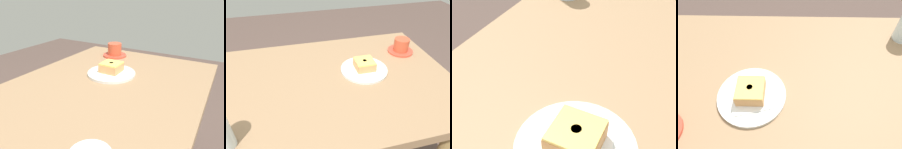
{
  "view_description": "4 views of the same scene",
  "coord_description": "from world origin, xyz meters",
  "views": [
    {
      "loc": [
        0.56,
        0.41,
        1.08
      ],
      "look_at": [
        -0.12,
        0.02,
        0.76
      ],
      "focal_mm": 33.78,
      "sensor_mm": 36.0,
      "label": 1
    },
    {
      "loc": [
        0.11,
        0.71,
        1.27
      ],
      "look_at": [
        -0.07,
        0.01,
        0.75
      ],
      "focal_mm": 33.22,
      "sensor_mm": 36.0,
      "label": 2
    },
    {
      "loc": [
        -0.48,
        -0.15,
        1.14
      ],
      "look_at": [
        -0.08,
        0.05,
        0.77
      ],
      "focal_mm": 45.94,
      "sensor_mm": 36.0,
      "label": 3
    },
    {
      "loc": [
        -0.07,
        -0.37,
        1.29
      ],
      "look_at": [
        -0.08,
        0.03,
        0.76
      ],
      "focal_mm": 33.45,
      "sensor_mm": 36.0,
      "label": 4
    }
  ],
  "objects": [
    {
      "name": "table",
      "position": [
        0.0,
        0.0,
        0.64
      ],
      "size": [
        1.16,
        0.75,
        0.72
      ],
      "color": "#977453",
      "rests_on": "ground_plane"
    },
    {
      "name": "plate_glazed_square",
      "position": [
        -0.2,
        -0.03,
        0.72
      ],
      "size": [
        0.22,
        0.22,
        0.01
      ],
      "primitive_type": "cylinder",
      "color": "silver",
      "rests_on": "table"
    },
    {
      "name": "napkin_glazed_square",
      "position": [
        -0.2,
        -0.03,
        0.73
      ],
      "size": [
        0.15,
        0.15,
        0.0
      ],
      "primitive_type": "cube",
      "rotation": [
        0.0,
        0.0,
        0.25
      ],
      "color": "white",
      "rests_on": "plate_glazed_square"
    },
    {
      "name": "donut_glazed_square",
      "position": [
        -0.2,
        -0.03,
        0.75
      ],
      "size": [
        0.08,
        0.08,
        0.04
      ],
      "color": "tan",
      "rests_on": "napkin_glazed_square"
    },
    {
      "name": "coffee_cup",
      "position": [
        -0.45,
        -0.15,
        0.75
      ],
      "size": [
        0.13,
        0.13,
        0.07
      ],
      "color": "#D64632",
      "rests_on": "table"
    }
  ]
}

